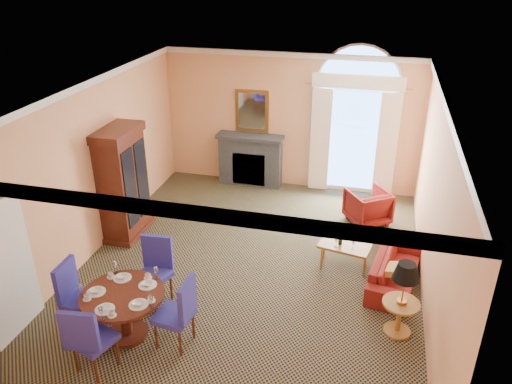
% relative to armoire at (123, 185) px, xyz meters
% --- Properties ---
extents(ground, '(7.50, 7.50, 0.00)m').
position_rel_armoire_xyz_m(ground, '(2.72, -0.64, -1.08)').
color(ground, black).
rests_on(ground, ground).
extents(room_envelope, '(6.04, 7.52, 3.45)m').
position_rel_armoire_xyz_m(room_envelope, '(2.69, 0.03, 1.43)').
color(room_envelope, '#F5AC75').
rests_on(room_envelope, ground).
extents(armoire, '(0.64, 1.14, 2.23)m').
position_rel_armoire_xyz_m(armoire, '(0.00, 0.00, 0.00)').
color(armoire, '#3E170E').
rests_on(armoire, ground).
extents(dining_table, '(1.21, 1.21, 0.96)m').
position_rel_armoire_xyz_m(dining_table, '(1.40, -2.78, -0.50)').
color(dining_table, '#3E170E').
rests_on(dining_table, ground).
extents(dining_chair_north, '(0.63, 0.63, 1.12)m').
position_rel_armoire_xyz_m(dining_chair_north, '(1.47, -1.83, -0.44)').
color(dining_chair_north, '#292593').
rests_on(dining_chair_north, ground).
extents(dining_chair_south, '(0.63, 0.63, 1.12)m').
position_rel_armoire_xyz_m(dining_chair_south, '(1.30, -3.58, -0.44)').
color(dining_chair_south, '#292593').
rests_on(dining_chair_south, ground).
extents(dining_chair_east, '(0.56, 0.56, 1.12)m').
position_rel_armoire_xyz_m(dining_chair_east, '(2.27, -2.76, -0.44)').
color(dining_chair_east, '#292593').
rests_on(dining_chair_east, ground).
extents(dining_chair_west, '(0.54, 0.53, 1.12)m').
position_rel_armoire_xyz_m(dining_chair_west, '(0.60, -2.76, -0.44)').
color(dining_chair_west, '#292593').
rests_on(dining_chair_west, ground).
extents(sofa, '(0.98, 1.86, 0.52)m').
position_rel_armoire_xyz_m(sofa, '(5.27, -0.45, -0.82)').
color(sofa, maroon).
rests_on(sofa, ground).
extents(armchair, '(1.10, 1.10, 0.73)m').
position_rel_armoire_xyz_m(armchair, '(4.70, 1.63, -0.71)').
color(armchair, maroon).
rests_on(armchair, ground).
extents(coffee_table, '(0.98, 0.67, 0.79)m').
position_rel_armoire_xyz_m(coffee_table, '(4.37, -0.17, -0.65)').
color(coffee_table, '#AF7534').
rests_on(coffee_table, ground).
extents(side_table, '(0.55, 0.55, 1.20)m').
position_rel_armoire_xyz_m(side_table, '(5.32, -1.73, -0.29)').
color(side_table, '#AF7534').
rests_on(side_table, ground).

